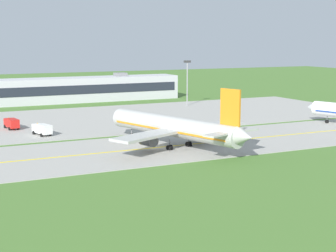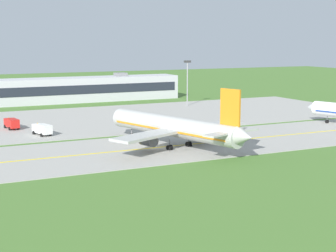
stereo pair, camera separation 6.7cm
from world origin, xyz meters
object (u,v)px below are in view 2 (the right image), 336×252
Objects in this scene: apron_light_mast at (187,77)px; service_truck_baggage at (42,129)px; airplane_lead at (174,127)px; service_truck_fuel at (12,123)px.

service_truck_baggage is at bearing -148.41° from apron_light_mast.
apron_light_mast is at bearing 31.59° from service_truck_baggage.
airplane_lead reaches higher than service_truck_baggage.
airplane_lead is 6.25× the size of service_truck_fuel.
apron_light_mast reaches higher than service_truck_baggage.
airplane_lead is at bearing -120.15° from apron_light_mast.
apron_light_mast reaches higher than service_truck_fuel.
service_truck_baggage is (-20.62, 24.86, -2.60)m from airplane_lead.
service_truck_baggage is 64.50m from apron_light_mast.
service_truck_fuel is (-25.31, 36.52, -2.60)m from airplane_lead.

